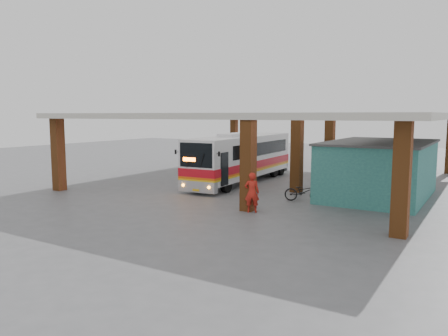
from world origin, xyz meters
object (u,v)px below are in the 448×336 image
Objects in this scene: motorcycle at (304,192)px; red_chair at (342,178)px; coach_bus at (241,158)px; pedestrian at (252,193)px.

red_chair is (-0.00, 6.93, -0.15)m from motorcycle.
coach_bus is 14.38× the size of red_chair.
motorcycle is 6.93m from red_chair.
pedestrian is at bearing -116.09° from red_chair.
coach_bus reaches higher than motorcycle.
motorcycle is 2.48× the size of red_chair.
coach_bus is 5.80× the size of motorcycle.
motorcycle is at bearing -133.15° from pedestrian.
pedestrian reaches higher than red_chair.
motorcycle is at bearing -36.32° from coach_bus.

